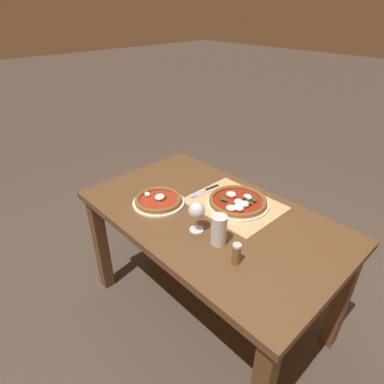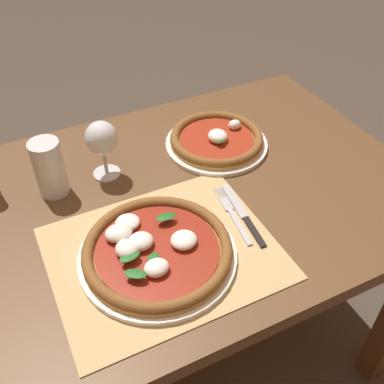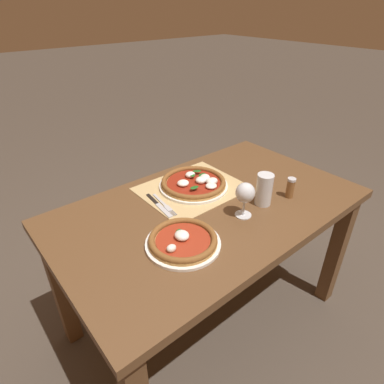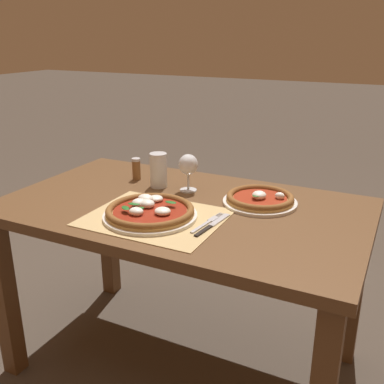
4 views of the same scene
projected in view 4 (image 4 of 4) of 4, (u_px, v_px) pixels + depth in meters
The scene contains 10 objects.
ground_plane at pixel (183, 362), 1.96m from camera, with size 24.00×24.00×0.00m, color #473D33.
dining_table at pixel (182, 230), 1.74m from camera, with size 1.37×0.81×0.74m.
paper_placemat at pixel (155, 217), 1.58m from camera, with size 0.47×0.38×0.00m, color tan.
pizza_near at pixel (150, 211), 1.58m from camera, with size 0.33×0.33×0.05m.
pizza_far at pixel (260, 199), 1.71m from camera, with size 0.28×0.28×0.05m.
wine_glass at pixel (188, 166), 1.82m from camera, with size 0.08×0.08×0.16m.
pint_glass at pixel (159, 171), 1.88m from camera, with size 0.07×0.07×0.15m.
fork at pixel (208, 222), 1.53m from camera, with size 0.04×0.20×0.00m.
knife at pixel (213, 225), 1.51m from camera, with size 0.04×0.22×0.01m.
pepper_shaker at pixel (136, 169), 1.98m from camera, with size 0.04×0.04×0.10m.
Camera 4 is at (0.74, -1.41, 1.36)m, focal length 42.00 mm.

